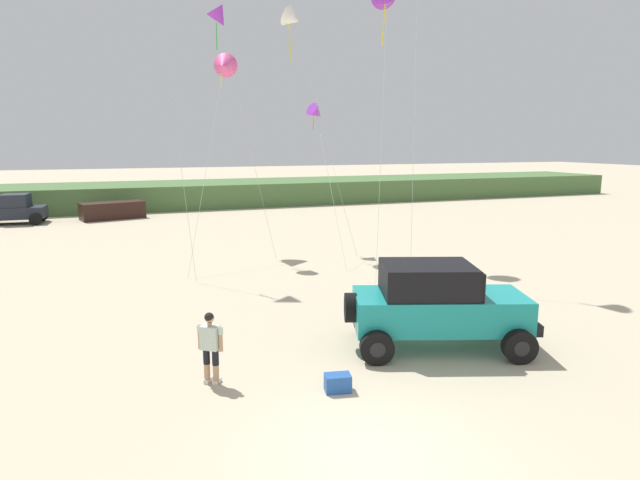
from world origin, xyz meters
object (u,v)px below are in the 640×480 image
object	(u,v)px
kite_blue_swept	(293,19)
kite_green_box	(224,66)
distant_pickup	(9,210)
kite_red_delta	(219,18)
distant_sedan	(113,210)
person_watching	(210,344)
jeep	(437,304)
cooler_box	(338,383)
kite_white_parafoil	(316,113)

from	to	relation	value
kite_blue_swept	kite_green_box	world-z (taller)	kite_blue_swept
distant_pickup	kite_red_delta	bearing A→B (deg)	-49.00
distant_pickup	kite_red_delta	size ratio (longest dim) A/B	0.41
distant_sedan	kite_blue_swept	world-z (taller)	kite_blue_swept
distant_sedan	kite_blue_swept	size ratio (longest dim) A/B	0.36
person_watching	distant_pickup	bearing A→B (deg)	107.46
jeep	kite_green_box	distance (m)	17.26
distant_sedan	cooler_box	bearing A→B (deg)	-95.63
distant_pickup	kite_white_parafoil	bearing A→B (deg)	-41.18
person_watching	kite_blue_swept	xyz separation A→B (m)	(6.41, 14.32, 10.21)
cooler_box	kite_white_parafoil	size ratio (longest dim) A/B	0.08
jeep	kite_green_box	world-z (taller)	kite_green_box
jeep	person_watching	xyz separation A→B (m)	(-5.87, -0.13, -0.26)
kite_green_box	cooler_box	bearing A→B (deg)	-92.40
cooler_box	distant_pickup	bearing A→B (deg)	121.74
cooler_box	distant_pickup	distance (m)	31.84
person_watching	kite_red_delta	xyz separation A→B (m)	(2.97, 14.70, 10.05)
person_watching	distant_sedan	distance (m)	28.78
jeep	person_watching	bearing A→B (deg)	-178.70
jeep	kite_red_delta	size ratio (longest dim) A/B	0.43
person_watching	kite_blue_swept	world-z (taller)	kite_blue_swept
jeep	person_watching	world-z (taller)	jeep
cooler_box	kite_white_parafoil	xyz separation A→B (m)	(4.97, 15.33, 6.57)
person_watching	kite_red_delta	world-z (taller)	kite_red_delta
jeep	kite_white_parafoil	bearing A→B (deg)	83.36
kite_red_delta	cooler_box	bearing A→B (deg)	-91.61
kite_white_parafoil	kite_green_box	world-z (taller)	kite_green_box
kite_green_box	distant_pickup	bearing A→B (deg)	132.92
person_watching	kite_white_parafoil	distance (m)	16.93
cooler_box	kite_white_parafoil	distance (m)	17.40
person_watching	distant_sedan	size ratio (longest dim) A/B	0.40
cooler_box	distant_sedan	distance (m)	30.41
jeep	kite_white_parafoil	xyz separation A→B (m)	(1.62, 13.89, 5.56)
jeep	person_watching	size ratio (longest dim) A/B	3.00
cooler_box	kite_blue_swept	xyz separation A→B (m)	(3.89, 15.63, 10.95)
kite_red_delta	jeep	bearing A→B (deg)	-78.73
kite_blue_swept	kite_white_parafoil	distance (m)	4.53
jeep	kite_red_delta	bearing A→B (deg)	101.27
distant_sedan	kite_white_parafoil	world-z (taller)	kite_white_parafoil
jeep	distant_pickup	bearing A→B (deg)	117.65
jeep	distant_pickup	size ratio (longest dim) A/B	1.06
kite_white_parafoil	distant_pickup	bearing A→B (deg)	138.82
kite_blue_swept	kite_green_box	xyz separation A→B (m)	(-3.20, 1.00, -2.18)
person_watching	kite_white_parafoil	xyz separation A→B (m)	(7.49, 14.02, 5.82)
person_watching	distant_sedan	world-z (taller)	person_watching
cooler_box	kite_green_box	size ratio (longest dim) A/B	0.06
distant_pickup	kite_blue_swept	world-z (taller)	kite_blue_swept
kite_green_box	kite_white_parafoil	bearing A→B (deg)	-16.94
kite_green_box	kite_red_delta	bearing A→B (deg)	-111.55
distant_pickup	kite_blue_swept	xyz separation A→B (m)	(15.34, -14.06, 10.21)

